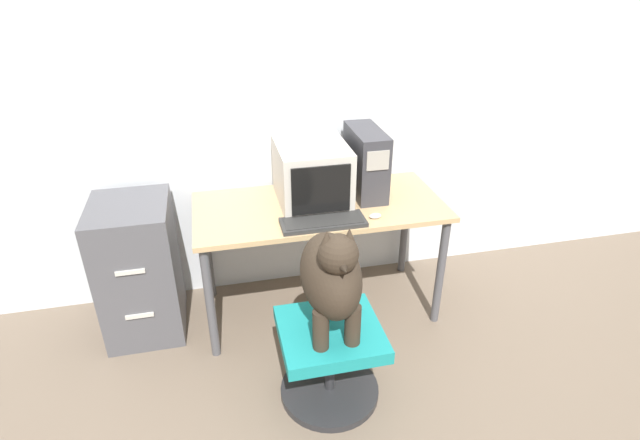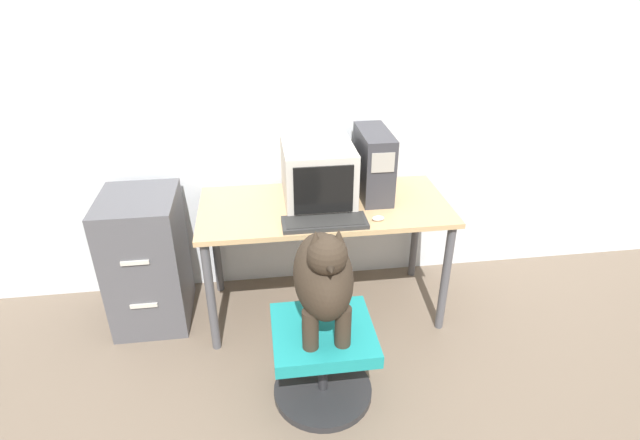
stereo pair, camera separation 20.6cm
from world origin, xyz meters
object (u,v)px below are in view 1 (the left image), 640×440
Objects in this scene: crt_monitor at (312,173)px; office_chair at (330,357)px; pc_tower at (366,162)px; filing_cabinet at (139,269)px; dog at (332,275)px; keyboard at (323,222)px.

office_chair is at bearing -95.75° from crt_monitor.
crt_monitor is at bearing -173.60° from pc_tower.
filing_cabinet is at bearing -178.36° from pc_tower.
dog is (0.00, -0.01, 0.51)m from office_chair.
pc_tower is (0.34, 0.04, 0.02)m from crt_monitor.
filing_cabinet is (-0.96, 0.78, 0.17)m from office_chair.
crt_monitor reaches higher than dog.
pc_tower reaches higher than crt_monitor.
dog is at bearing -95.66° from crt_monitor.
pc_tower reaches higher than filing_cabinet.
filing_cabinet is at bearing 163.81° from keyboard.
keyboard is 0.71m from office_chair.
dog reaches higher than office_chair.
pc_tower is 0.52m from keyboard.
office_chair is (-0.08, -0.48, -0.52)m from keyboard.
crt_monitor is at bearing 89.46° from keyboard.
keyboard is (-0.00, -0.30, -0.16)m from crt_monitor.
dog reaches higher than keyboard.
office_chair is at bearing -39.06° from filing_cabinet.
crt_monitor is 0.34m from pc_tower.
keyboard is at bearing 81.01° from office_chair.
crt_monitor is 0.34m from keyboard.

